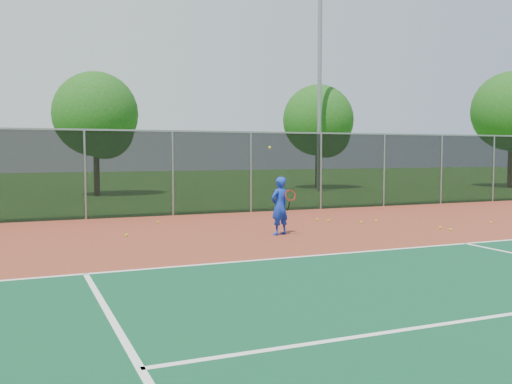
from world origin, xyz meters
The scene contains 16 objects.
ground centered at (0.00, 0.00, 0.00)m, with size 120.00×120.00×0.00m, color #2B611B.
court_apron centered at (0.00, 2.00, 0.01)m, with size 30.00×20.00×0.02m, color brown.
fence_back centered at (0.00, 12.00, 1.56)m, with size 30.00×0.06×3.03m.
tennis_player centered at (-1.55, 6.18, 0.82)m, with size 0.67×0.69×2.41m.
practice_ball_0 centered at (3.36, 5.48, 0.06)m, with size 0.07×0.07×0.07m, color #AED018.
practice_ball_1 centered at (1.01, 8.69, 0.06)m, with size 0.07×0.07×0.07m, color #AED018.
practice_ball_2 centered at (-5.45, 7.51, 0.06)m, with size 0.07×0.07×0.07m, color #AED018.
practice_ball_3 centered at (-4.01, 9.99, 0.06)m, with size 0.07×0.07×0.07m, color #AED018.
practice_ball_4 centered at (5.70, 5.85, 0.06)m, with size 0.07×0.07×0.07m, color #AED018.
practice_ball_5 centered at (2.54, 7.55, 0.06)m, with size 0.07×0.07×0.07m, color #AED018.
practice_ball_6 centered at (1.93, 7.46, 0.06)m, with size 0.07×0.07×0.07m, color #AED018.
practice_ball_7 centered at (3.32, 5.00, 0.06)m, with size 0.07×0.07×0.07m, color #AED018.
practice_ball_8 centered at (1.20, 8.28, 0.06)m, with size 0.07×0.07×0.07m, color #AED018.
floodlight_n centered at (7.88, 20.89, 6.96)m, with size 0.90×0.40×12.36m.
tree_back_left centered at (-4.15, 22.67, 4.03)m, with size 4.37×4.37×6.42m.
tree_back_mid centered at (9.34, 23.41, 4.05)m, with size 4.39×4.39×6.45m.
Camera 1 is at (-8.14, -7.76, 2.27)m, focal length 40.00 mm.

